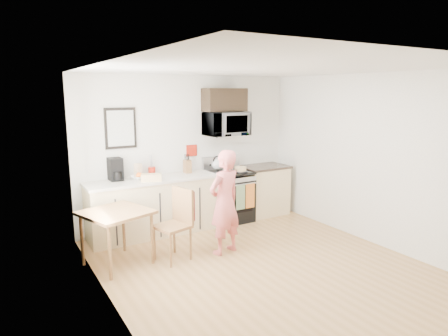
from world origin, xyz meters
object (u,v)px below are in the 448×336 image
chair (180,213)px  microwave (226,124)px  cake (240,169)px  dining_table (116,217)px  person (225,202)px  range (229,197)px

chair → microwave: bearing=22.9°
microwave → chair: microwave is taller
microwave → cake: microwave is taller
dining_table → chair: 0.86m
person → chair: (-0.62, 0.18, -0.12)m
range → person: (-0.82, -1.23, 0.32)m
cake → range: bearing=134.1°
range → cake: range is taller
chair → cake: size_ratio=3.89×
microwave → dining_table: microwave is taller
range → cake: (0.15, -0.15, 0.53)m
person → cake: (0.97, 1.08, 0.20)m
person → dining_table: person is taller
cake → chair: bearing=-150.6°
range → microwave: size_ratio=1.53×
dining_table → chair: size_ratio=0.88×
range → dining_table: 2.44m
person → dining_table: size_ratio=1.73×
microwave → person: bearing=-121.5°
cake → dining_table: bearing=-164.0°
range → person: person is taller
person → cake: 1.47m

